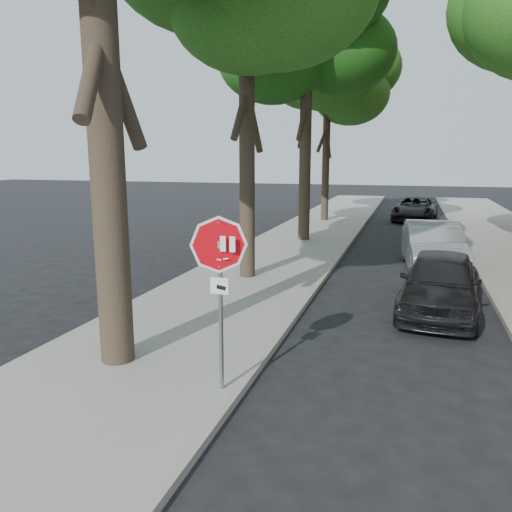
{
  "coord_description": "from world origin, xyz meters",
  "views": [
    {
      "loc": [
        1.85,
        -6.49,
        3.53
      ],
      "look_at": [
        -0.36,
        0.63,
        2.05
      ],
      "focal_mm": 35.0,
      "sensor_mm": 36.0,
      "label": 1
    }
  ],
  "objects": [
    {
      "name": "stop_sign",
      "position": [
        -0.7,
        -0.03,
        1.95
      ],
      "size": [
        0.76,
        0.34,
        2.61
      ],
      "color": "gray",
      "rests_on": "sidewalk_left"
    },
    {
      "name": "tree_far",
      "position": [
        -2.72,
        21.11,
        7.21
      ],
      "size": [
        5.29,
        4.91,
        9.33
      ],
      "color": "black",
      "rests_on": "sidewalk_left"
    },
    {
      "name": "tree_mid_b",
      "position": [
        -2.42,
        14.12,
        8.0
      ],
      "size": [
        5.88,
        5.46,
        10.36
      ],
      "color": "black",
      "rests_on": "sidewalk_left"
    },
    {
      "name": "curb_left",
      "position": [
        -0.45,
        12.0,
        0.07
      ],
      "size": [
        0.12,
        55.0,
        0.13
      ],
      "primitive_type": "cube",
      "color": "#9E9384",
      "rests_on": "ground"
    },
    {
      "name": "curb_right",
      "position": [
        3.95,
        12.0,
        0.07
      ],
      "size": [
        0.12,
        55.0,
        0.13
      ],
      "primitive_type": "cube",
      "color": "#9E9384",
      "rests_on": "ground"
    },
    {
      "name": "car_a",
      "position": [
        2.6,
        5.31,
        0.72
      ],
      "size": [
        2.07,
        4.33,
        1.43
      ],
      "primitive_type": "imported",
      "rotation": [
        0.0,
        0.0,
        -0.09
      ],
      "color": "black",
      "rests_on": "ground"
    },
    {
      "name": "tree_mid_a",
      "position": [
        -2.62,
        7.12,
        7.6
      ],
      "size": [
        5.59,
        5.19,
        9.84
      ],
      "color": "black",
      "rests_on": "sidewalk_left"
    },
    {
      "name": "sidewalk_left",
      "position": [
        -2.5,
        12.0,
        0.06
      ],
      "size": [
        4.0,
        55.0,
        0.12
      ],
      "primitive_type": "cube",
      "color": "gray",
      "rests_on": "ground"
    },
    {
      "name": "car_d",
      "position": [
        2.11,
        23.05,
        0.67
      ],
      "size": [
        2.67,
        4.99,
        1.34
      ],
      "primitive_type": "imported",
      "rotation": [
        0.0,
        0.0,
        -0.1
      ],
      "color": "black",
      "rests_on": "ground"
    },
    {
      "name": "car_b",
      "position": [
        2.6,
        10.02,
        0.76
      ],
      "size": [
        2.03,
        4.74,
        1.52
      ],
      "primitive_type": "imported",
      "rotation": [
        0.0,
        0.0,
        0.09
      ],
      "color": "#999BA0",
      "rests_on": "ground"
    },
    {
      "name": "ground",
      "position": [
        0.0,
        0.0,
        0.0
      ],
      "size": [
        120.0,
        120.0,
        0.0
      ],
      "primitive_type": "plane",
      "color": "black",
      "rests_on": "ground"
    }
  ]
}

